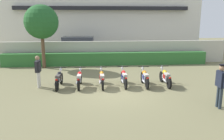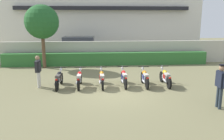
{
  "view_description": "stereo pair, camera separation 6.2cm",
  "coord_description": "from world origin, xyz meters",
  "px_view_note": "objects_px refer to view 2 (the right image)",
  "views": [
    {
      "loc": [
        -1.0,
        -10.73,
        3.53
      ],
      "look_at": [
        0.0,
        1.51,
        0.81
      ],
      "focal_mm": 37.97,
      "sensor_mm": 36.0,
      "label": 1
    },
    {
      "loc": [
        -0.94,
        -10.74,
        3.53
      ],
      "look_at": [
        0.0,
        1.51,
        0.81
      ],
      "focal_mm": 37.97,
      "sensor_mm": 36.0,
      "label": 2
    }
  ],
  "objects_px": {
    "motorcycle_in_row_2": "(102,78)",
    "inspector_person": "(38,69)",
    "motorcycle_in_row_1": "(80,79)",
    "motorcycle_in_row_3": "(124,77)",
    "officer_0": "(221,82)",
    "motorcycle_in_row_4": "(145,78)",
    "tree_near_inspector": "(42,22)",
    "parked_car": "(81,47)",
    "motorcycle_in_row_5": "(165,77)",
    "motorcycle_in_row_0": "(59,79)"
  },
  "relations": [
    {
      "from": "motorcycle_in_row_3",
      "to": "motorcycle_in_row_4",
      "type": "relative_size",
      "value": 1.03
    },
    {
      "from": "tree_near_inspector",
      "to": "motorcycle_in_row_2",
      "type": "xyz_separation_m",
      "value": [
        3.94,
        -5.06,
        -2.79
      ]
    },
    {
      "from": "motorcycle_in_row_4",
      "to": "motorcycle_in_row_5",
      "type": "relative_size",
      "value": 0.95
    },
    {
      "from": "motorcycle_in_row_5",
      "to": "inspector_person",
      "type": "xyz_separation_m",
      "value": [
        -6.62,
        0.11,
        0.53
      ]
    },
    {
      "from": "motorcycle_in_row_0",
      "to": "parked_car",
      "type": "bearing_deg",
      "value": -1.78
    },
    {
      "from": "tree_near_inspector",
      "to": "motorcycle_in_row_4",
      "type": "bearing_deg",
      "value": -39.58
    },
    {
      "from": "tree_near_inspector",
      "to": "inspector_person",
      "type": "relative_size",
      "value": 2.68
    },
    {
      "from": "tree_near_inspector",
      "to": "motorcycle_in_row_1",
      "type": "bearing_deg",
      "value": -61.01
    },
    {
      "from": "motorcycle_in_row_1",
      "to": "motorcycle_in_row_2",
      "type": "height_order",
      "value": "motorcycle_in_row_1"
    },
    {
      "from": "motorcycle_in_row_2",
      "to": "inspector_person",
      "type": "bearing_deg",
      "value": 87.05
    },
    {
      "from": "tree_near_inspector",
      "to": "motorcycle_in_row_1",
      "type": "relative_size",
      "value": 2.33
    },
    {
      "from": "motorcycle_in_row_2",
      "to": "inspector_person",
      "type": "height_order",
      "value": "inspector_person"
    },
    {
      "from": "tree_near_inspector",
      "to": "motorcycle_in_row_5",
      "type": "bearing_deg",
      "value": -34.62
    },
    {
      "from": "motorcycle_in_row_1",
      "to": "parked_car",
      "type": "bearing_deg",
      "value": 4.28
    },
    {
      "from": "parked_car",
      "to": "officer_0",
      "type": "distance_m",
      "value": 14.08
    },
    {
      "from": "motorcycle_in_row_3",
      "to": "inspector_person",
      "type": "height_order",
      "value": "inspector_person"
    },
    {
      "from": "tree_near_inspector",
      "to": "motorcycle_in_row_1",
      "type": "xyz_separation_m",
      "value": [
        2.79,
        -5.03,
        -2.79
      ]
    },
    {
      "from": "parked_car",
      "to": "tree_near_inspector",
      "type": "distance_m",
      "value": 5.39
    },
    {
      "from": "tree_near_inspector",
      "to": "motorcycle_in_row_5",
      "type": "xyz_separation_m",
      "value": [
        7.32,
        -5.05,
        -2.79
      ]
    },
    {
      "from": "motorcycle_in_row_0",
      "to": "officer_0",
      "type": "relative_size",
      "value": 1.07
    },
    {
      "from": "motorcycle_in_row_2",
      "to": "motorcycle_in_row_3",
      "type": "distance_m",
      "value": 1.17
    },
    {
      "from": "tree_near_inspector",
      "to": "parked_car",
      "type": "bearing_deg",
      "value": 60.89
    },
    {
      "from": "motorcycle_in_row_4",
      "to": "officer_0",
      "type": "xyz_separation_m",
      "value": [
        2.28,
        -3.31,
        0.61
      ]
    },
    {
      "from": "motorcycle_in_row_3",
      "to": "motorcycle_in_row_5",
      "type": "distance_m",
      "value": 2.21
    },
    {
      "from": "tree_near_inspector",
      "to": "inspector_person",
      "type": "xyz_separation_m",
      "value": [
        0.7,
        -4.95,
        -2.25
      ]
    },
    {
      "from": "motorcycle_in_row_1",
      "to": "inspector_person",
      "type": "xyz_separation_m",
      "value": [
        -2.09,
        0.09,
        0.53
      ]
    },
    {
      "from": "motorcycle_in_row_3",
      "to": "inspector_person",
      "type": "bearing_deg",
      "value": 88.39
    },
    {
      "from": "motorcycle_in_row_1",
      "to": "motorcycle_in_row_3",
      "type": "height_order",
      "value": "motorcycle_in_row_3"
    },
    {
      "from": "motorcycle_in_row_1",
      "to": "officer_0",
      "type": "bearing_deg",
      "value": -119.12
    },
    {
      "from": "inspector_person",
      "to": "officer_0",
      "type": "distance_m",
      "value": 8.52
    },
    {
      "from": "motorcycle_in_row_2",
      "to": "motorcycle_in_row_4",
      "type": "distance_m",
      "value": 2.26
    },
    {
      "from": "motorcycle_in_row_0",
      "to": "officer_0",
      "type": "height_order",
      "value": "officer_0"
    },
    {
      "from": "tree_near_inspector",
      "to": "officer_0",
      "type": "height_order",
      "value": "tree_near_inspector"
    },
    {
      "from": "parked_car",
      "to": "motorcycle_in_row_5",
      "type": "height_order",
      "value": "parked_car"
    },
    {
      "from": "motorcycle_in_row_1",
      "to": "motorcycle_in_row_2",
      "type": "relative_size",
      "value": 1.0
    },
    {
      "from": "motorcycle_in_row_1",
      "to": "officer_0",
      "type": "distance_m",
      "value": 6.65
    },
    {
      "from": "parked_car",
      "to": "tree_near_inspector",
      "type": "bearing_deg",
      "value": -116.2
    },
    {
      "from": "motorcycle_in_row_1",
      "to": "motorcycle_in_row_3",
      "type": "xyz_separation_m",
      "value": [
        2.32,
        0.03,
        0.0
      ]
    },
    {
      "from": "motorcycle_in_row_3",
      "to": "motorcycle_in_row_4",
      "type": "bearing_deg",
      "value": -97.41
    },
    {
      "from": "motorcycle_in_row_0",
      "to": "motorcycle_in_row_2",
      "type": "xyz_separation_m",
      "value": [
        2.2,
        -0.04,
        -0.0
      ]
    },
    {
      "from": "motorcycle_in_row_4",
      "to": "officer_0",
      "type": "distance_m",
      "value": 4.06
    },
    {
      "from": "motorcycle_in_row_3",
      "to": "motorcycle_in_row_2",
      "type": "bearing_deg",
      "value": 91.8
    },
    {
      "from": "motorcycle_in_row_4",
      "to": "motorcycle_in_row_3",
      "type": "bearing_deg",
      "value": 84.03
    },
    {
      "from": "inspector_person",
      "to": "officer_0",
      "type": "height_order",
      "value": "officer_0"
    },
    {
      "from": "motorcycle_in_row_2",
      "to": "officer_0",
      "type": "height_order",
      "value": "officer_0"
    },
    {
      "from": "motorcycle_in_row_1",
      "to": "motorcycle_in_row_2",
      "type": "bearing_deg",
      "value": -89.38
    },
    {
      "from": "motorcycle_in_row_1",
      "to": "inspector_person",
      "type": "distance_m",
      "value": 2.16
    },
    {
      "from": "motorcycle_in_row_4",
      "to": "inspector_person",
      "type": "height_order",
      "value": "inspector_person"
    },
    {
      "from": "officer_0",
      "to": "inspector_person",
      "type": "bearing_deg",
      "value": -20.56
    },
    {
      "from": "motorcycle_in_row_0",
      "to": "motorcycle_in_row_5",
      "type": "xyz_separation_m",
      "value": [
        5.58,
        -0.04,
        -0.0
      ]
    }
  ]
}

